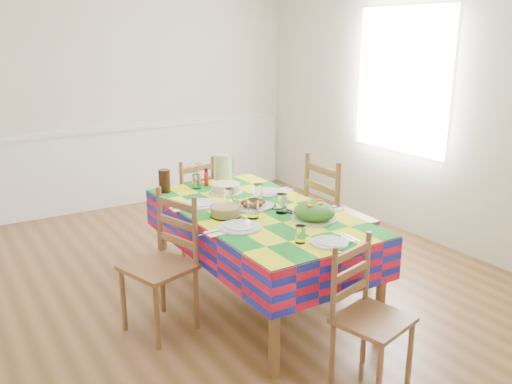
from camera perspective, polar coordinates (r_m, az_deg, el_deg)
room at (r=4.00m, az=-4.54°, el=7.73°), size 4.58×5.08×2.78m
wainscot at (r=6.43m, az=-14.66°, el=2.73°), size 4.41×0.06×0.92m
window_right at (r=5.57m, az=15.07°, el=11.24°), size 0.00×1.40×1.40m
dining_table at (r=3.93m, az=0.21°, el=-3.00°), size 1.00×1.86×0.72m
setting_near_head at (r=3.32m, az=6.70°, el=-4.97°), size 0.37×0.25×0.11m
setting_left_near at (r=3.60m, az=-1.27°, el=-3.00°), size 0.52×0.31×0.14m
setting_left_far at (r=4.01m, az=-4.84°, el=-1.03°), size 0.50×0.30×0.13m
setting_right_near at (r=3.85m, az=4.89°, el=-1.79°), size 0.54×0.31×0.14m
setting_right_far at (r=4.25m, az=0.92°, el=0.01°), size 0.49×0.28×0.13m
meat_platter at (r=3.94m, az=-0.30°, el=-1.34°), size 0.33×0.24×0.06m
salad_platter at (r=3.72m, az=6.14°, el=-2.16°), size 0.31×0.31×0.13m
pasta_bowl at (r=3.77m, az=-3.20°, el=-2.03°), size 0.21×0.21×0.08m
cake at (r=4.33m, az=-3.17°, el=0.39°), size 0.27×0.27×0.08m
serving_utensils at (r=3.93m, az=2.52°, el=-1.77°), size 0.15×0.33×0.01m
flower_vase at (r=4.45m, az=-6.31°, el=1.55°), size 0.14×0.12×0.23m
hot_sauce at (r=4.52m, az=-5.26°, el=1.56°), size 0.04×0.04×0.15m
green_pitcher at (r=4.60m, az=-3.45°, el=2.46°), size 0.14×0.14×0.24m
tea_pitcher at (r=4.38m, az=-9.62°, el=1.16°), size 0.09×0.09×0.18m
name_card at (r=3.24m, az=8.36°, el=-5.85°), size 0.08×0.03×0.02m
chair_near at (r=3.17m, az=11.65°, el=-12.77°), size 0.45×0.44×0.86m
chair_far at (r=4.98m, az=-6.90°, el=-1.39°), size 0.45×0.43×0.89m
chair_left at (r=3.70m, az=-9.74°, el=-7.55°), size 0.50×0.51×0.94m
chair_right at (r=4.39m, az=8.34°, el=-2.90°), size 0.45×0.47×1.04m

